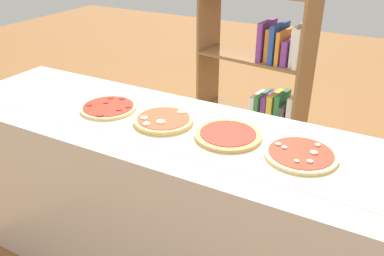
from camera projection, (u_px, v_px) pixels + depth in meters
counter at (192, 213)px, 2.00m from camera, size 2.61×0.68×0.91m
parchment_paper at (192, 132)px, 1.80m from camera, size 2.36×0.42×0.00m
pizza_pepperoni_0 at (109, 107)px, 2.01m from camera, size 0.28×0.28×0.02m
pizza_mozzarella_1 at (164, 120)px, 1.87m from camera, size 0.28×0.28×0.03m
pizza_plain_2 at (228, 135)px, 1.75m from camera, size 0.29×0.29×0.02m
pizza_mushroom_3 at (301, 154)px, 1.60m from camera, size 0.29×0.29×0.02m
bookshelf at (265, 96)px, 2.88m from camera, size 0.82×0.39×1.35m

